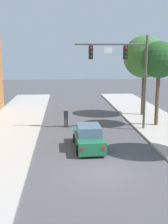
# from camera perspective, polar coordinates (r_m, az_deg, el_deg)

# --- Properties ---
(ground_plane) EXTENTS (120.00, 120.00, 0.00)m
(ground_plane) POSITION_cam_1_polar(r_m,az_deg,el_deg) (15.32, 3.94, -12.07)
(ground_plane) COLOR #4C4C51
(traffic_signal_mast) EXTENTS (5.79, 0.38, 7.50)m
(traffic_signal_mast) POSITION_cam_1_polar(r_m,az_deg,el_deg) (22.90, 8.55, 9.25)
(traffic_signal_mast) COLOR #514C47
(traffic_signal_mast) RESTS_ON sidewalk_right
(car_lead_green) EXTENTS (1.94, 4.29, 1.60)m
(car_lead_green) POSITION_cam_1_polar(r_m,az_deg,el_deg) (18.80, 0.91, -5.23)
(car_lead_green) COLOR #1E663D
(car_lead_green) RESTS_ON ground
(pedestrian_crossing_road) EXTENTS (0.36, 0.22, 1.64)m
(pedestrian_crossing_road) POSITION_cam_1_polar(r_m,az_deg,el_deg) (24.29, -3.66, -0.99)
(pedestrian_crossing_road) COLOR #333338
(pedestrian_crossing_road) RESTS_ON ground
(street_tree_second) EXTENTS (3.08, 3.08, 7.14)m
(street_tree_second) POSITION_cam_1_polar(r_m,az_deg,el_deg) (24.78, 14.94, 10.05)
(street_tree_second) COLOR brown
(street_tree_second) RESTS_ON sidewalk_right
(street_tree_third) EXTENTS (4.17, 4.17, 7.90)m
(street_tree_third) POSITION_cam_1_polar(r_m,az_deg,el_deg) (29.02, 12.12, 10.79)
(street_tree_third) COLOR brown
(street_tree_third) RESTS_ON sidewalk_right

